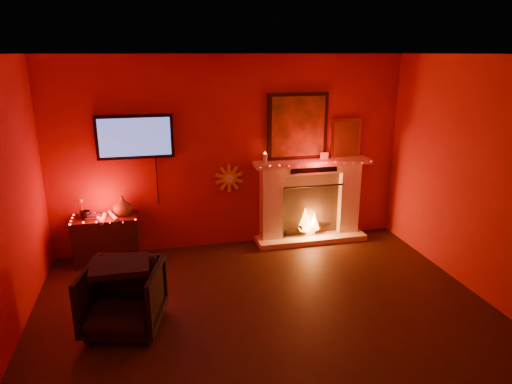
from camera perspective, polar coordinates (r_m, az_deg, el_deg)
room at (r=4.09m, az=3.26°, el=-2.44°), size 5.00×5.00×5.00m
fireplace at (r=6.78m, az=6.75°, el=-0.11°), size 1.72×0.40×2.18m
tv at (r=6.24m, az=-14.89°, el=6.66°), size 1.00×0.07×1.24m
sunburst_clock at (r=6.49m, az=-3.38°, el=1.73°), size 0.40×0.03×0.40m
console_table at (r=6.44m, az=-18.09°, el=-5.28°), size 0.83×0.53×0.89m
armchair at (r=4.90m, az=-16.26°, el=-12.58°), size 0.91×0.92×0.69m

